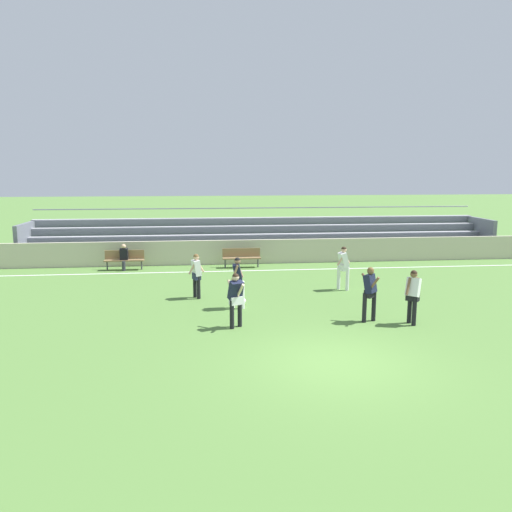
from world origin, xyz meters
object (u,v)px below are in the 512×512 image
Objects in this scene: player_white_overlapping at (343,264)px; player_dark_wide_right at (236,296)px; bench_far_left at (124,258)px; bench_near_bin at (241,256)px; player_white_trailing_run at (413,292)px; player_dark_deep_cover at (370,289)px; player_dark_dropping_back at (237,278)px; soccer_ball at (243,301)px; player_white_wide_left at (196,272)px; bleacher_stand at (264,236)px; spectator_seated at (124,255)px.

player_white_overlapping is 1.04× the size of player_dark_wide_right.
bench_near_bin is at bearing 0.00° from bench_far_left.
player_dark_deep_cover is at bearing 161.40° from player_white_trailing_run.
player_dark_wide_right is (-4.43, -4.25, -0.04)m from player_white_overlapping.
bench_near_bin is 10.43m from player_white_trailing_run.
soccer_ball is at bearing 66.49° from player_dark_dropping_back.
player_white_wide_left reaches higher than bench_far_left.
player_white_trailing_run is (1.18, -0.40, -0.03)m from player_dark_deep_cover.
player_white_overlapping is 4.57m from player_white_trailing_run.
bleacher_stand reaches higher than player_white_trailing_run.
bench_far_left is 12.53m from player_dark_deep_cover.
bleacher_stand reaches higher than player_white_overlapping.
bleacher_stand is at bearing 64.52° from bench_near_bin.
spectator_seated is 13.56m from player_white_trailing_run.
soccer_ball is at bearing -32.36° from player_white_wide_left.
spectator_seated is (-5.45, -0.12, 0.16)m from bench_near_bin.
bench_far_left is 8.18× the size of soccer_ball.
soccer_ball is (-0.48, -6.65, -0.44)m from bench_near_bin.
bleacher_stand is at bearing 78.09° from player_dark_dropping_back.
bench_far_left is 0.19m from spectator_seated.
spectator_seated is at bearing 151.59° from player_white_overlapping.
player_dark_dropping_back is at bearing 84.49° from player_dark_wide_right.
bench_near_bin is 1.11× the size of player_dark_wide_right.
player_dark_deep_cover is (5.24, -3.42, 0.05)m from player_white_wide_left.
player_white_wide_left is at bearing -59.09° from bench_far_left.
player_dark_dropping_back is 1.06× the size of player_dark_wide_right.
player_white_wide_left is 0.98× the size of player_white_trailing_run.
bench_far_left is at bearing 120.91° from player_white_wide_left.
bench_near_bin is 5.45m from bench_far_left.
player_dark_wide_right is (4.55, -9.11, 0.26)m from spectator_seated.
bleacher_stand is 14.58× the size of player_dark_deep_cover.
soccer_ball is at bearing -94.15° from bench_near_bin.
player_dark_dropping_back reaches higher than soccer_ball.
player_dark_deep_cover is at bearing -33.13° from player_white_wide_left.
bleacher_stand reaches higher than player_dark_deep_cover.
bench_near_bin is 9.28m from player_dark_wide_right.
player_white_wide_left reaches higher than soccer_ball.
player_dark_dropping_back reaches higher than spectator_seated.
player_white_wide_left is 7.35× the size of soccer_ball.
player_white_trailing_run is (6.43, -3.82, 0.03)m from player_white_wide_left.
player_dark_wide_right is at bearing -177.81° from player_dark_deep_cover.
soccer_ball is (-4.84, 2.82, -0.87)m from player_white_trailing_run.
bleacher_stand reaches higher than spectator_seated.
bleacher_stand is 14.29× the size of player_dark_dropping_back.
player_white_wide_left reaches higher than bench_near_bin.
bleacher_stand is at bearing 23.83° from bench_far_left.
player_white_wide_left is at bearing 108.09° from player_dark_wide_right.
player_white_wide_left is (3.38, -5.53, 0.26)m from spectator_seated.
bleacher_stand is 13.70× the size of bench_far_left.
bleacher_stand is at bearing 78.72° from soccer_ball.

